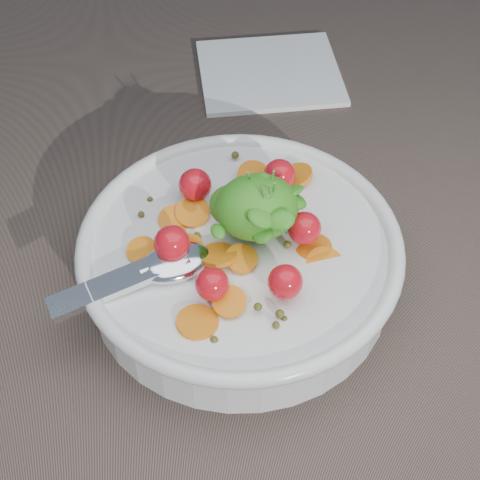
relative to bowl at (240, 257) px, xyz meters
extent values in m
plane|color=#725E51|center=(0.02, 0.03, -0.03)|extent=(6.00, 6.00, 0.00)
cylinder|color=white|center=(0.00, 0.00, -0.01)|extent=(0.26, 0.26, 0.05)
torus|color=white|center=(0.00, 0.00, 0.02)|extent=(0.27, 0.27, 0.01)
cylinder|color=white|center=(0.00, 0.00, -0.03)|extent=(0.13, 0.13, 0.01)
cylinder|color=brown|center=(0.00, 0.00, -0.01)|extent=(0.24, 0.24, 0.04)
cylinder|color=orange|center=(0.03, 0.03, 0.01)|extent=(0.04, 0.04, 0.01)
cylinder|color=orange|center=(0.02, 0.02, 0.02)|extent=(0.04, 0.04, 0.02)
cylinder|color=orange|center=(0.06, 0.07, 0.02)|extent=(0.04, 0.04, 0.02)
cylinder|color=orange|center=(-0.05, 0.03, 0.02)|extent=(0.04, 0.04, 0.02)
cylinder|color=orange|center=(0.06, -0.01, 0.02)|extent=(0.04, 0.04, 0.01)
cylinder|color=orange|center=(0.02, 0.03, 0.02)|extent=(0.04, 0.04, 0.01)
cylinder|color=orange|center=(0.07, -0.03, 0.02)|extent=(0.04, 0.04, 0.01)
cylinder|color=orange|center=(-0.05, 0.00, 0.02)|extent=(0.04, 0.04, 0.01)
cylinder|color=orange|center=(0.02, 0.08, 0.02)|extent=(0.04, 0.04, 0.02)
cylinder|color=orange|center=(-0.04, 0.04, 0.02)|extent=(0.04, 0.04, 0.02)
cylinder|color=orange|center=(-0.02, -0.06, 0.02)|extent=(0.03, 0.03, 0.01)
cylinder|color=orange|center=(0.00, -0.02, 0.02)|extent=(0.04, 0.04, 0.01)
cylinder|color=orange|center=(0.03, 0.05, 0.02)|extent=(0.03, 0.03, 0.01)
cylinder|color=orange|center=(-0.08, 0.00, 0.02)|extent=(0.03, 0.03, 0.01)
cylinder|color=orange|center=(-0.02, -0.02, 0.02)|extent=(0.04, 0.04, 0.01)
cylinder|color=orange|center=(-0.04, -0.08, 0.02)|extent=(0.05, 0.05, 0.01)
sphere|color=#4A4718|center=(0.01, 0.10, 0.02)|extent=(0.01, 0.01, 0.01)
sphere|color=#4A4718|center=(0.00, -0.07, 0.02)|extent=(0.01, 0.01, 0.01)
sphere|color=#4A4718|center=(-0.04, 0.00, 0.02)|extent=(0.01, 0.01, 0.01)
sphere|color=#4A4718|center=(0.02, -0.08, 0.02)|extent=(0.01, 0.01, 0.01)
sphere|color=#4A4718|center=(-0.03, 0.01, 0.02)|extent=(0.01, 0.01, 0.01)
sphere|color=#4A4718|center=(0.01, 0.05, 0.02)|extent=(0.01, 0.01, 0.01)
sphere|color=#4A4718|center=(-0.06, -0.01, 0.02)|extent=(0.01, 0.01, 0.01)
sphere|color=#4A4718|center=(0.02, -0.09, 0.02)|extent=(0.01, 0.01, 0.01)
sphere|color=#4A4718|center=(0.04, -0.01, 0.02)|extent=(0.01, 0.01, 0.01)
sphere|color=#4A4718|center=(-0.03, -0.09, 0.02)|extent=(0.01, 0.01, 0.01)
sphere|color=#4A4718|center=(-0.07, 0.06, 0.02)|extent=(0.01, 0.01, 0.01)
sphere|color=#4A4718|center=(0.02, -0.08, 0.02)|extent=(0.01, 0.01, 0.01)
sphere|color=#4A4718|center=(-0.08, 0.04, 0.02)|extent=(0.01, 0.01, 0.01)
sphere|color=red|center=(0.05, -0.01, 0.04)|extent=(0.03, 0.03, 0.03)
sphere|color=red|center=(0.04, 0.06, 0.04)|extent=(0.03, 0.03, 0.03)
sphere|color=red|center=(-0.03, 0.06, 0.04)|extent=(0.03, 0.03, 0.03)
sphere|color=red|center=(-0.06, -0.01, 0.04)|extent=(0.03, 0.03, 0.03)
sphere|color=red|center=(-0.03, -0.05, 0.04)|extent=(0.03, 0.03, 0.03)
sphere|color=red|center=(0.03, -0.06, 0.04)|extent=(0.03, 0.03, 0.03)
ellipsoid|color=green|center=(0.02, 0.01, 0.05)|extent=(0.07, 0.06, 0.05)
ellipsoid|color=green|center=(0.00, 0.02, 0.04)|extent=(0.04, 0.04, 0.03)
ellipsoid|color=green|center=(0.00, 0.00, 0.05)|extent=(0.03, 0.03, 0.02)
ellipsoid|color=green|center=(0.02, 0.02, 0.05)|extent=(0.02, 0.02, 0.01)
ellipsoid|color=green|center=(0.02, 0.01, 0.07)|extent=(0.03, 0.03, 0.02)
ellipsoid|color=green|center=(0.02, 0.00, 0.05)|extent=(0.02, 0.02, 0.02)
ellipsoid|color=green|center=(0.01, 0.00, 0.06)|extent=(0.03, 0.03, 0.01)
ellipsoid|color=green|center=(0.02, 0.01, 0.07)|extent=(0.02, 0.02, 0.02)
ellipsoid|color=green|center=(0.02, 0.00, 0.07)|extent=(0.02, 0.02, 0.02)
ellipsoid|color=green|center=(0.02, 0.02, 0.07)|extent=(0.02, 0.02, 0.01)
ellipsoid|color=green|center=(-0.02, -0.01, 0.05)|extent=(0.01, 0.02, 0.01)
ellipsoid|color=green|center=(0.01, -0.02, 0.06)|extent=(0.03, 0.03, 0.02)
ellipsoid|color=green|center=(0.01, 0.02, 0.06)|extent=(0.03, 0.03, 0.02)
ellipsoid|color=green|center=(0.01, 0.00, 0.07)|extent=(0.02, 0.02, 0.02)
ellipsoid|color=green|center=(0.02, -0.02, 0.05)|extent=(0.02, 0.03, 0.02)
ellipsoid|color=green|center=(0.04, 0.01, 0.05)|extent=(0.03, 0.03, 0.02)
ellipsoid|color=green|center=(0.04, 0.02, 0.06)|extent=(0.02, 0.03, 0.02)
ellipsoid|color=green|center=(0.02, 0.00, 0.05)|extent=(0.03, 0.02, 0.02)
ellipsoid|color=green|center=(0.03, 0.01, 0.06)|extent=(0.03, 0.02, 0.01)
ellipsoid|color=green|center=(0.03, -0.02, 0.06)|extent=(0.03, 0.02, 0.02)
ellipsoid|color=green|center=(0.00, 0.00, 0.05)|extent=(0.02, 0.02, 0.01)
cylinder|color=#4C8C33|center=(0.01, 0.02, 0.06)|extent=(0.01, 0.01, 0.04)
cylinder|color=#4C8C33|center=(0.03, 0.02, 0.06)|extent=(0.01, 0.01, 0.04)
cylinder|color=#4C8C33|center=(0.03, 0.01, 0.06)|extent=(0.00, 0.01, 0.04)
cylinder|color=#4C8C33|center=(0.02, 0.00, 0.06)|extent=(0.01, 0.01, 0.04)
cylinder|color=#4C8C33|center=(0.03, 0.00, 0.06)|extent=(0.01, 0.00, 0.05)
ellipsoid|color=silver|center=(-0.06, -0.02, 0.02)|extent=(0.07, 0.06, 0.02)
cube|color=silver|center=(-0.10, -0.03, 0.02)|extent=(0.12, 0.06, 0.02)
cylinder|color=silver|center=(-0.07, -0.02, 0.02)|extent=(0.02, 0.02, 0.01)
cube|color=white|center=(0.07, 0.30, -0.03)|extent=(0.16, 0.14, 0.01)
camera|label=1|loc=(-0.05, -0.40, 0.48)|focal=55.00mm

